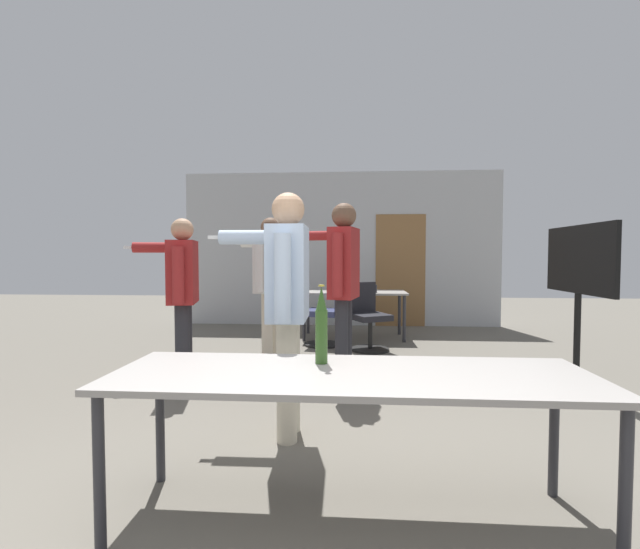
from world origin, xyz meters
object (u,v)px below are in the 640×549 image
(person_right_polo, at_px, (286,291))
(person_left_plaid, at_px, (270,275))
(office_chair_far_right, at_px, (327,315))
(drink_cup, at_px, (374,289))
(person_far_watching, at_px, (182,285))
(office_chair_side_rolled, at_px, (368,318))
(beer_bottle, at_px, (321,326))
(tv_screen, at_px, (579,286))
(person_near_casual, at_px, (342,275))

(person_right_polo, distance_m, person_left_plaid, 2.17)
(office_chair_far_right, relative_size, drink_cup, 8.00)
(person_far_watching, xyz_separation_m, drink_cup, (2.08, 2.32, -0.21))
(office_chair_side_rolled, xyz_separation_m, drink_cup, (0.12, 0.67, 0.36))
(office_chair_far_right, relative_size, beer_bottle, 2.29)
(tv_screen, distance_m, office_chair_side_rolled, 2.61)
(person_left_plaid, distance_m, drink_cup, 1.99)
(office_chair_far_right, bearing_deg, person_near_casual, -161.74)
(tv_screen, xyz_separation_m, person_left_plaid, (-3.16, 0.85, 0.06))
(person_right_polo, relative_size, person_near_casual, 0.96)
(beer_bottle, bearing_deg, drink_cup, 83.25)
(person_left_plaid, bearing_deg, drink_cup, -23.69)
(person_left_plaid, height_order, drink_cup, person_left_plaid)
(person_near_casual, xyz_separation_m, office_chair_far_right, (-0.25, 1.89, -0.66))
(person_near_casual, bearing_deg, person_far_watching, 101.53)
(tv_screen, relative_size, person_near_casual, 0.88)
(person_left_plaid, bearing_deg, person_near_casual, -116.13)
(person_right_polo, xyz_separation_m, person_left_plaid, (-0.52, 2.10, 0.02))
(person_near_casual, xyz_separation_m, office_chair_side_rolled, (0.32, 1.68, -0.67))
(office_chair_side_rolled, bearing_deg, beer_bottle, 56.92)
(person_near_casual, bearing_deg, office_chair_side_rolled, 1.82)
(person_right_polo, height_order, office_chair_far_right, person_right_polo)
(tv_screen, bearing_deg, drink_cup, -141.70)
(person_left_plaid, relative_size, office_chair_far_right, 1.87)
(person_near_casual, bearing_deg, person_left_plaid, 57.53)
(person_right_polo, distance_m, drink_cup, 3.66)
(person_right_polo, relative_size, person_far_watching, 1.04)
(person_right_polo, relative_size, office_chair_side_rolled, 1.88)
(person_left_plaid, relative_size, person_near_casual, 0.97)
(person_right_polo, height_order, person_far_watching, person_right_polo)
(office_chair_side_rolled, bearing_deg, drink_cup, -127.62)
(person_far_watching, distance_m, beer_bottle, 2.56)
(office_chair_far_right, bearing_deg, person_left_plaid, 157.86)
(person_left_plaid, height_order, office_chair_far_right, person_left_plaid)
(person_far_watching, relative_size, office_chair_side_rolled, 1.81)
(office_chair_far_right, bearing_deg, tv_screen, -115.52)
(tv_screen, xyz_separation_m, office_chair_far_right, (-2.51, 1.85, -0.56))
(person_near_casual, distance_m, drink_cup, 2.41)
(person_near_casual, height_order, office_chair_side_rolled, person_near_casual)
(person_near_casual, height_order, drink_cup, person_near_casual)
(person_near_casual, height_order, person_far_watching, person_near_casual)
(tv_screen, relative_size, person_far_watching, 0.95)
(person_near_casual, relative_size, person_far_watching, 1.08)
(person_left_plaid, xyz_separation_m, person_near_casual, (0.89, -0.89, 0.04))
(person_far_watching, bearing_deg, person_left_plaid, -53.80)
(tv_screen, height_order, person_far_watching, person_far_watching)
(tv_screen, distance_m, person_right_polo, 2.92)
(person_far_watching, xyz_separation_m, office_chair_far_right, (1.39, 1.86, -0.56))
(office_chair_side_rolled, height_order, drink_cup, office_chair_side_rolled)
(person_left_plaid, distance_m, office_chair_side_rolled, 1.58)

